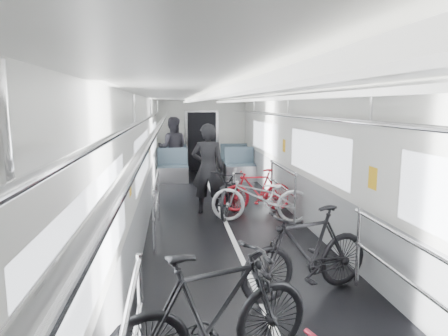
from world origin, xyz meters
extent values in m
cube|color=black|center=(0.00, 0.00, 0.00)|extent=(3.00, 14.00, 0.01)
cube|color=white|center=(0.00, 0.00, 2.40)|extent=(3.00, 14.00, 0.02)
cube|color=silver|center=(-1.50, 0.00, 1.20)|extent=(0.02, 14.00, 2.40)
cube|color=silver|center=(1.50, 0.00, 1.20)|extent=(0.02, 14.00, 2.40)
cube|color=silver|center=(0.00, 7.00, 1.20)|extent=(3.00, 0.02, 2.40)
cube|color=white|center=(0.00, 0.00, 0.01)|extent=(0.08, 13.80, 0.01)
cube|color=gray|center=(-1.47, 0.00, 0.45)|extent=(0.01, 13.90, 0.90)
cube|color=gray|center=(1.47, 0.00, 0.45)|extent=(0.01, 13.90, 0.90)
cube|color=white|center=(-1.47, 0.00, 1.40)|extent=(0.01, 10.80, 0.75)
cube|color=white|center=(1.47, 0.00, 1.40)|extent=(0.01, 10.80, 0.75)
cube|color=white|center=(-0.55, 0.00, 2.34)|extent=(0.14, 13.40, 0.05)
cube|color=white|center=(0.55, 0.00, 2.34)|extent=(0.14, 13.40, 0.05)
cube|color=black|center=(0.00, 6.94, 1.00)|extent=(0.95, 0.10, 2.00)
imported|color=black|center=(-0.67, -3.55, 0.56)|extent=(1.92, 1.10, 1.11)
imported|color=black|center=(0.57, -2.25, 0.53)|extent=(1.85, 1.02, 1.07)
imported|color=silver|center=(0.68, 0.75, 0.50)|extent=(2.02, 1.09, 1.01)
imported|color=red|center=(0.78, 1.56, 0.45)|extent=(1.53, 0.49, 0.91)
imported|color=black|center=(0.20, 1.45, 0.48)|extent=(1.18, 1.94, 0.96)
imported|color=black|center=(-0.27, 1.55, 0.94)|extent=(0.76, 0.57, 1.88)
imported|color=#2B2931|center=(-0.99, 5.72, 0.94)|extent=(0.97, 0.78, 1.89)
camera|label=1|loc=(-0.97, -6.58, 2.25)|focal=32.00mm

